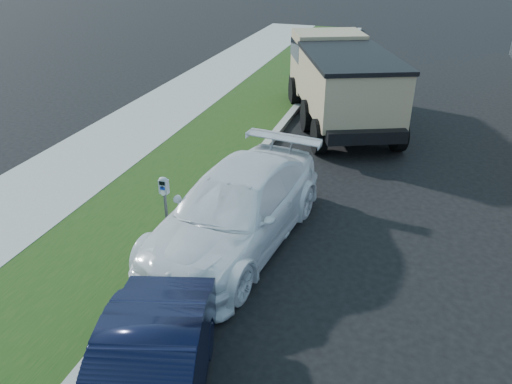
% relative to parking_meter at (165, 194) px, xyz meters
% --- Properties ---
extents(ground, '(120.00, 120.00, 0.00)m').
position_rel_parking_meter_xyz_m(ground, '(3.05, -0.10, -1.13)').
color(ground, black).
rests_on(ground, ground).
extents(streetside, '(6.12, 50.00, 0.15)m').
position_rel_parking_meter_xyz_m(streetside, '(-2.52, 1.90, -1.06)').
color(streetside, gray).
rests_on(streetside, ground).
extents(parking_meter, '(0.19, 0.13, 1.38)m').
position_rel_parking_meter_xyz_m(parking_meter, '(0.00, 0.00, 0.00)').
color(parking_meter, '#3F4247').
rests_on(parking_meter, ground).
extents(white_wagon, '(2.86, 5.65, 1.57)m').
position_rel_parking_meter_xyz_m(white_wagon, '(1.35, 0.47, -0.34)').
color(white_wagon, white).
rests_on(white_wagon, ground).
extents(dump_truck, '(4.85, 7.12, 2.63)m').
position_rel_parking_meter_xyz_m(dump_truck, '(2.07, 8.64, 0.35)').
color(dump_truck, black).
rests_on(dump_truck, ground).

